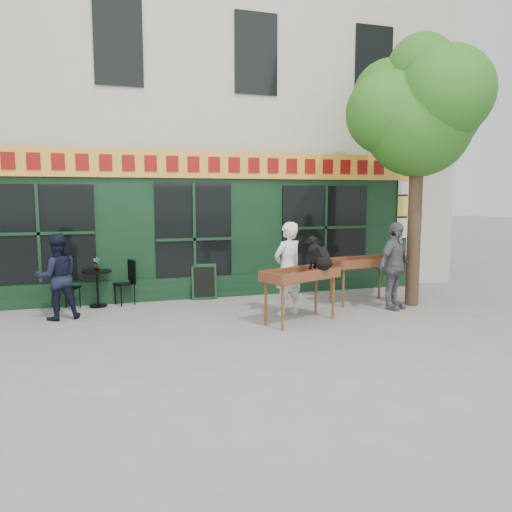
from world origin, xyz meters
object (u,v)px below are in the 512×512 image
object	(u,v)px
book_cart_center	(301,278)
bistro_table	(97,281)
dog	(320,252)
man_left	(57,277)
woman	(288,268)
man_right	(394,266)
book_cart_right	(363,265)

from	to	relation	value
book_cart_center	bistro_table	size ratio (longest dim) A/B	2.14
dog	man_left	distance (m)	4.91
man_left	bistro_table	bearing A→B (deg)	-140.75
book_cart_center	man_left	xyz separation A→B (m)	(-4.26, 1.55, -0.01)
woman	man_left	bearing A→B (deg)	-34.51
man_right	bistro_table	distance (m)	6.15
bistro_table	man_left	world-z (taller)	man_left
woman	bistro_table	xyz separation A→B (m)	(-3.56, 1.80, -0.36)
man_left	book_cart_right	bearing A→B (deg)	163.67
book_cart_center	bistro_table	xyz separation A→B (m)	(-3.56, 2.45, -0.28)
bistro_table	man_left	xyz separation A→B (m)	(-0.70, -0.90, 0.27)
man_right	bistro_table	bearing A→B (deg)	132.60
dog	bistro_table	bearing A→B (deg)	124.84
man_right	bistro_table	world-z (taller)	man_right
book_cart_center	man_right	distance (m)	2.27
book_cart_center	bistro_table	distance (m)	4.33
dog	man_left	size ratio (longest dim) A/B	0.37
book_cart_center	bistro_table	bearing A→B (deg)	122.90
book_cart_right	man_right	distance (m)	0.81
book_cart_center	dog	size ratio (longest dim) A/B	2.71
book_cart_right	bistro_table	distance (m)	5.65
book_cart_center	woman	xyz separation A→B (m)	(0.00, 0.65, 0.08)
bistro_table	book_cart_center	bearing A→B (deg)	-34.53
book_cart_center	dog	distance (m)	0.59
woman	man_right	xyz separation A→B (m)	(2.23, -0.22, -0.01)
bistro_table	man_left	size ratio (longest dim) A/B	0.47
book_cart_center	man_left	world-z (taller)	man_left
bistro_table	man_left	distance (m)	1.17
book_cart_center	dog	bearing A→B (deg)	-30.71
dog	book_cart_right	bearing A→B (deg)	15.22
dog	man_right	xyz separation A→B (m)	(1.88, 0.48, -0.40)
dog	woman	xyz separation A→B (m)	(-0.35, 0.70, -0.38)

